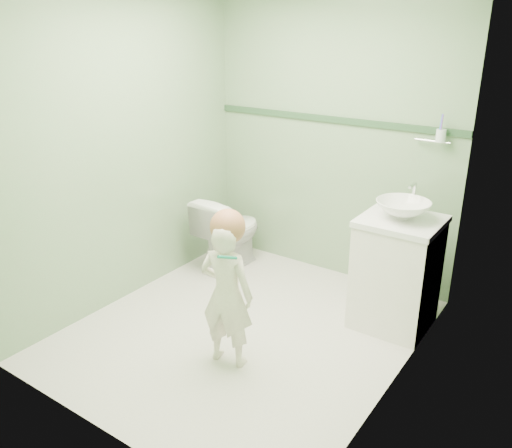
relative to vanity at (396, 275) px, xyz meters
The scene contains 12 objects.
ground 1.16m from the vanity, 140.19° to the right, with size 2.50×2.50×0.00m, color beige.
room_shell 1.35m from the vanity, 140.19° to the right, with size 2.50×2.54×2.40m.
trim_stripe 1.38m from the vanity, 147.36° to the left, with size 2.20×0.02×0.05m, color #2D5031.
vanity is the anchor object (origin of this frame).
counter 0.41m from the vanity, ahead, with size 0.54×0.52×0.04m, color white.
basin 0.49m from the vanity, ahead, with size 0.37×0.37×0.13m, color white.
faucet 0.60m from the vanity, 90.00° to the left, with size 0.03×0.13×0.18m.
cup_holder 1.05m from the vanity, 83.80° to the left, with size 0.26×0.07×0.21m.
toilet 1.58m from the vanity, behind, with size 0.38×0.66×0.68m, color white.
toddler 1.28m from the vanity, 124.35° to the right, with size 0.36×0.23×0.98m, color white.
hair_cap 1.36m from the vanity, 124.99° to the right, with size 0.22×0.22×0.22m, color #A76946.
teal_toothbrush 1.38m from the vanity, 118.27° to the right, with size 0.11×0.14×0.08m.
Camera 1 is at (1.94, -2.65, 2.10)m, focal length 36.92 mm.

